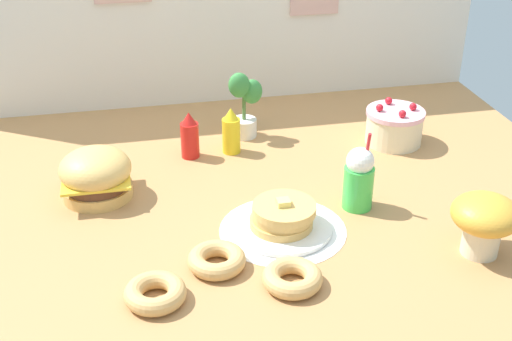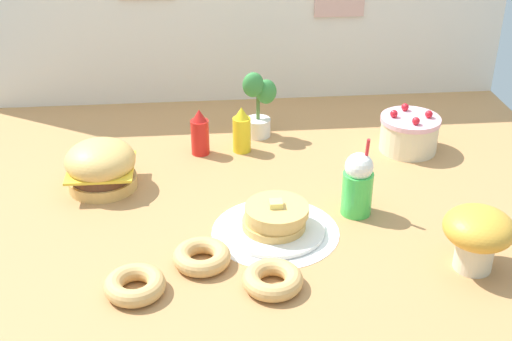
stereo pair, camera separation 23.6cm
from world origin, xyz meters
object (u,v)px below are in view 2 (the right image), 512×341
(pancake_stack, at_px, (275,220))
(donut_pink_glaze, at_px, (135,285))
(donut_chocolate, at_px, (202,256))
(cream_soda_cup, at_px, (358,184))
(mustard_bottle, at_px, (242,131))
(layer_cake, at_px, (409,133))
(donut_vanilla, at_px, (273,279))
(mushroom_stool, at_px, (478,233))
(ketchup_bottle, at_px, (200,133))
(potted_plant, at_px, (258,101))
(burger, at_px, (101,166))

(pancake_stack, height_order, donut_pink_glaze, pancake_stack)
(donut_chocolate, bearing_deg, cream_soda_cup, 25.06)
(mustard_bottle, xyz_separation_m, donut_chocolate, (-0.18, -0.75, -0.06))
(layer_cake, distance_m, donut_pink_glaze, 1.32)
(mustard_bottle, bearing_deg, donut_vanilla, -88.40)
(layer_cake, relative_size, mushroom_stool, 1.13)
(ketchup_bottle, distance_m, cream_soda_cup, 0.72)
(pancake_stack, relative_size, cream_soda_cup, 1.13)
(ketchup_bottle, relative_size, mushroom_stool, 0.91)
(donut_chocolate, bearing_deg, potted_plant, 74.07)
(donut_chocolate, relative_size, donut_vanilla, 1.00)
(layer_cake, bearing_deg, potted_plant, 162.47)
(potted_plant, bearing_deg, mushroom_stool, -60.30)
(donut_pink_glaze, bearing_deg, burger, 104.07)
(cream_soda_cup, relative_size, donut_vanilla, 1.61)
(layer_cake, bearing_deg, burger, -170.67)
(cream_soda_cup, xyz_separation_m, potted_plant, (-0.28, 0.64, 0.04))
(ketchup_bottle, bearing_deg, potted_plant, 30.47)
(mustard_bottle, relative_size, donut_pink_glaze, 1.08)
(layer_cake, relative_size, donut_vanilla, 1.34)
(pancake_stack, distance_m, donut_chocolate, 0.29)
(ketchup_bottle, height_order, cream_soda_cup, cream_soda_cup)
(mustard_bottle, distance_m, potted_plant, 0.17)
(ketchup_bottle, xyz_separation_m, mustard_bottle, (0.17, 0.01, 0.00))
(ketchup_bottle, height_order, potted_plant, potted_plant)
(pancake_stack, bearing_deg, potted_plant, 89.13)
(burger, relative_size, pancake_stack, 0.78)
(donut_pink_glaze, bearing_deg, pancake_stack, 32.35)
(donut_chocolate, relative_size, potted_plant, 0.61)
(ketchup_bottle, relative_size, mustard_bottle, 1.00)
(pancake_stack, relative_size, potted_plant, 1.11)
(pancake_stack, relative_size, mushroom_stool, 1.55)
(ketchup_bottle, bearing_deg, layer_cake, -3.01)
(burger, distance_m, mushroom_stool, 1.31)
(ketchup_bottle, bearing_deg, donut_pink_glaze, -103.26)
(burger, bearing_deg, layer_cake, 9.33)
(burger, distance_m, layer_cake, 1.21)
(donut_vanilla, bearing_deg, mustard_bottle, 91.60)
(mustard_bottle, bearing_deg, ketchup_bottle, -177.30)
(pancake_stack, distance_m, layer_cake, 0.81)
(layer_cake, bearing_deg, mustard_bottle, 175.57)
(donut_pink_glaze, relative_size, potted_plant, 0.61)
(mushroom_stool, bearing_deg, pancake_stack, 156.50)
(cream_soda_cup, bearing_deg, potted_plant, 113.42)
(pancake_stack, bearing_deg, cream_soda_cup, 17.72)
(pancake_stack, bearing_deg, donut_vanilla, -98.16)
(ketchup_bottle, height_order, mustard_bottle, same)
(ketchup_bottle, bearing_deg, mustard_bottle, 2.70)
(donut_pink_glaze, relative_size, donut_chocolate, 1.00)
(mustard_bottle, bearing_deg, layer_cake, -4.43)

